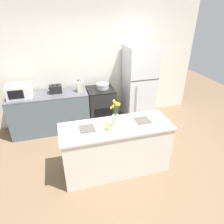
% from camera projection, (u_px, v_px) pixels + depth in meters
% --- Properties ---
extents(ground_plane, '(10.00, 10.00, 0.00)m').
position_uv_depth(ground_plane, '(116.00, 168.00, 3.59)').
color(ground_plane, brown).
extents(back_wall, '(5.20, 0.08, 2.70)m').
position_uv_depth(back_wall, '(92.00, 65.00, 4.65)').
color(back_wall, silver).
rests_on(back_wall, ground_plane).
extents(kitchen_island, '(1.80, 0.66, 0.89)m').
position_uv_depth(kitchen_island, '(116.00, 148.00, 3.38)').
color(kitchen_island, silver).
rests_on(kitchen_island, ground_plane).
extents(back_counter, '(1.68, 0.60, 0.89)m').
position_uv_depth(back_counter, '(50.00, 113.00, 4.48)').
color(back_counter, slate).
rests_on(back_counter, ground_plane).
extents(stove_range, '(0.60, 0.61, 0.89)m').
position_uv_depth(stove_range, '(101.00, 106.00, 4.76)').
color(stove_range, black).
rests_on(stove_range, ground_plane).
extents(refrigerator, '(0.68, 0.67, 1.81)m').
position_uv_depth(refrigerator, '(139.00, 85.00, 4.77)').
color(refrigerator, silver).
rests_on(refrigerator, ground_plane).
extents(flower_vase, '(0.16, 0.13, 0.43)m').
position_uv_depth(flower_vase, '(115.00, 117.00, 3.10)').
color(flower_vase, silver).
rests_on(flower_vase, kitchen_island).
extents(pear_figurine, '(0.09, 0.09, 0.14)m').
position_uv_depth(pear_figurine, '(108.00, 126.00, 3.05)').
color(pear_figurine, '#E5CC4C').
rests_on(pear_figurine, kitchen_island).
extents(plate_setting_left, '(0.33, 0.33, 0.02)m').
position_uv_depth(plate_setting_left, '(87.00, 129.00, 3.07)').
color(plate_setting_left, beige).
rests_on(plate_setting_left, kitchen_island).
extents(plate_setting_right, '(0.33, 0.33, 0.02)m').
position_uv_depth(plate_setting_right, '(143.00, 121.00, 3.29)').
color(plate_setting_right, beige).
rests_on(plate_setting_right, kitchen_island).
extents(toaster, '(0.28, 0.18, 0.17)m').
position_uv_depth(toaster, '(56.00, 89.00, 4.31)').
color(toaster, black).
rests_on(toaster, back_counter).
extents(cooking_pot, '(0.29, 0.29, 0.14)m').
position_uv_depth(cooking_pot, '(103.00, 86.00, 4.55)').
color(cooking_pot, '#B2B5B7').
rests_on(cooking_pot, stove_range).
extents(microwave, '(0.48, 0.37, 0.27)m').
position_uv_depth(microwave, '(19.00, 91.00, 4.08)').
color(microwave, white).
rests_on(microwave, back_counter).
extents(knife_block, '(0.10, 0.14, 0.27)m').
position_uv_depth(knife_block, '(79.00, 87.00, 4.37)').
color(knife_block, beige).
rests_on(knife_block, back_counter).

